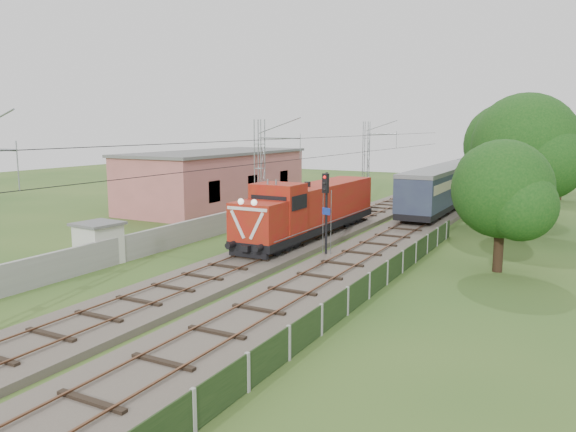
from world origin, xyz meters
The scene contains 15 objects.
ground centered at (0.00, 0.00, 0.00)m, with size 140.00×140.00×0.00m, color #2B4E1D.
track_main centered at (0.00, 7.00, 0.18)m, with size 4.20×70.00×0.45m.
track_side centered at (5.00, 20.00, 0.18)m, with size 4.20×80.00×0.45m.
catenary centered at (-2.95, 12.00, 4.05)m, with size 3.31×70.00×8.00m.
boundary_wall centered at (-6.50, 12.00, 0.75)m, with size 0.25×40.00×1.50m, color #9E9E99.
station_building centered at (-15.00, 24.00, 2.63)m, with size 8.40×20.40×5.22m.
fence centered at (8.00, 3.00, 0.60)m, with size 0.12×32.00×1.20m.
locomotive centered at (0.00, 13.52, 2.13)m, with size 2.81×16.06×4.08m.
coach_rake centered at (5.00, 53.00, 2.46)m, with size 2.95×65.66×3.40m.
signal_post centered at (3.21, 8.90, 3.43)m, with size 0.54×0.43×4.99m.
relay_hut centered at (-7.40, 2.01, 1.18)m, with size 2.44×2.44×2.33m.
tree_a centered at (12.39, 10.67, 4.31)m, with size 5.34×5.08×6.92m.
tree_b centered at (12.27, 22.30, 6.14)m, with size 7.60×7.24×9.85m.
tree_c centered at (9.99, 30.92, 5.95)m, with size 7.36×7.01×9.54m.
tree_d centered at (13.72, 44.31, 5.31)m, with size 6.57×6.25×8.51m.
Camera 1 is at (16.17, -19.78, 7.56)m, focal length 35.00 mm.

